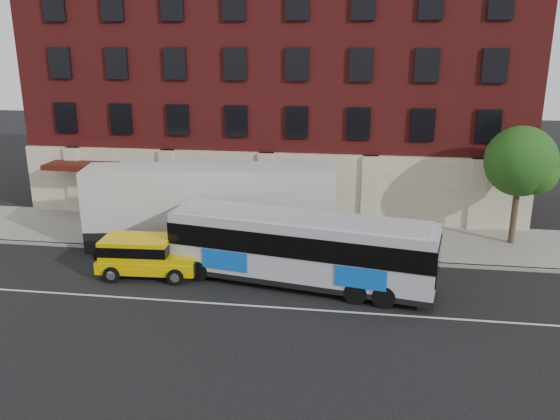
# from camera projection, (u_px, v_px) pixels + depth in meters

# --- Properties ---
(ground) EXTENTS (120.00, 120.00, 0.00)m
(ground) POSITION_uv_depth(u_px,v_px,m) (219.00, 309.00, 23.20)
(ground) COLOR black
(ground) RESTS_ON ground
(sidewalk) EXTENTS (60.00, 6.00, 0.15)m
(sidewalk) POSITION_uv_depth(u_px,v_px,m) (258.00, 235.00, 31.70)
(sidewalk) COLOR gray
(sidewalk) RESTS_ON ground
(kerb) EXTENTS (60.00, 0.25, 0.15)m
(kerb) POSITION_uv_depth(u_px,v_px,m) (248.00, 254.00, 28.86)
(kerb) COLOR gray
(kerb) RESTS_ON ground
(lane_line) EXTENTS (60.00, 0.12, 0.01)m
(lane_line) POSITION_uv_depth(u_px,v_px,m) (222.00, 304.00, 23.67)
(lane_line) COLOR beige
(lane_line) RESTS_ON ground
(building) EXTENTS (30.00, 12.10, 15.00)m
(building) POSITION_uv_depth(u_px,v_px,m) (279.00, 86.00, 37.03)
(building) COLOR maroon
(building) RESTS_ON sidewalk
(sign_pole) EXTENTS (0.30, 0.20, 2.50)m
(sign_pole) POSITION_uv_depth(u_px,v_px,m) (88.00, 220.00, 29.77)
(sign_pole) COLOR slate
(sign_pole) RESTS_ON ground
(street_tree) EXTENTS (3.60, 3.60, 6.20)m
(street_tree) POSITION_uv_depth(u_px,v_px,m) (521.00, 164.00, 29.06)
(street_tree) COLOR #3C2A1E
(street_tree) RESTS_ON sidewalk
(city_bus) EXTENTS (12.00, 4.64, 3.22)m
(city_bus) POSITION_uv_depth(u_px,v_px,m) (301.00, 247.00, 25.04)
(city_bus) COLOR #AFB2BA
(city_bus) RESTS_ON ground
(yellow_suv) EXTENTS (4.86, 2.30, 1.83)m
(yellow_suv) POSITION_uv_depth(u_px,v_px,m) (144.00, 254.00, 26.24)
(yellow_suv) COLOR #DCB800
(yellow_suv) RESTS_ON ground
(shipping_container) EXTENTS (12.97, 4.75, 4.24)m
(shipping_container) POSITION_uv_depth(u_px,v_px,m) (211.00, 207.00, 29.81)
(shipping_container) COLOR black
(shipping_container) RESTS_ON ground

